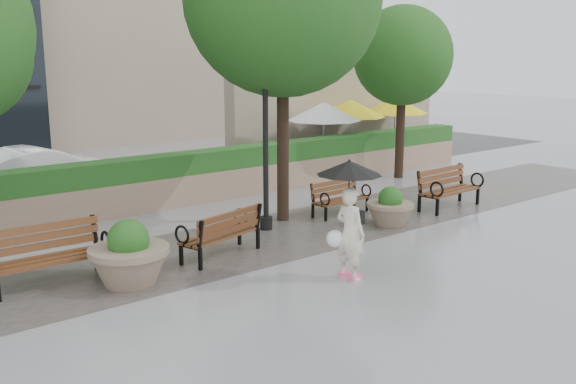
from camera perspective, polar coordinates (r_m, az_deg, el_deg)
ground at (r=11.32m, az=4.78°, el=-7.91°), size 100.00×100.00×0.00m
cobble_strip at (r=13.52m, az=-4.12°, el=-4.53°), size 28.00×3.20×0.01m
hedge_wall at (r=16.70m, az=-12.12°, el=0.77°), size 24.00×0.80×1.35m
cafe_wall at (r=24.50m, az=4.57°, el=7.68°), size 10.00×0.60×4.00m
cafe_hedge at (r=22.79m, az=7.44°, el=3.37°), size 8.00×0.50×0.90m
asphalt_street at (r=20.40m, az=-17.23°, el=0.63°), size 40.00×7.00×0.00m
bench_1 at (r=11.71m, az=-20.39°, el=-6.38°), size 1.95×0.82×1.03m
bench_2 at (r=12.56m, az=-5.95°, el=-4.55°), size 1.87×1.11×0.94m
bench_3 at (r=15.82m, az=4.67°, el=-1.16°), size 1.60×0.71×0.84m
bench_4 at (r=16.94m, az=14.13°, el=-0.41°), size 1.95×0.86×1.03m
planter_left at (r=11.32m, az=-13.92°, el=-5.83°), size 1.37×1.37×1.15m
planter_right at (r=14.98m, az=9.07°, el=-1.60°), size 1.09×1.09×0.92m
lamppost at (r=14.12m, az=-2.01°, el=4.44°), size 0.28×0.28×4.48m
tree_1 at (r=15.02m, az=-0.20°, el=16.41°), size 4.45×4.45×7.35m
tree_2 at (r=20.78m, az=10.29°, el=11.56°), size 3.23×3.09×5.39m
patio_umb_white at (r=21.70m, az=3.20°, el=7.11°), size 2.50×2.50×2.30m
patio_umb_yellow_a at (r=23.08m, az=5.60°, el=7.37°), size 2.50×2.50×2.30m
patio_umb_yellow_b at (r=24.79m, az=9.52°, el=7.59°), size 2.50×2.50×2.30m
car_right at (r=19.07m, az=-21.17°, el=1.71°), size 4.43×2.13×1.40m
pedestrian at (r=11.14m, az=5.49°, el=-1.42°), size 1.14×1.14×2.09m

